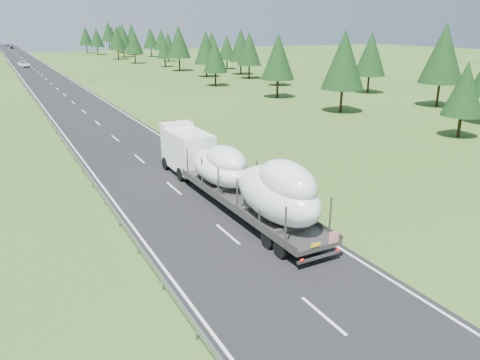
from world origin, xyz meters
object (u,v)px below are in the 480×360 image
boat_truck (235,173)px  distant_van (24,64)px  highway_sign (88,73)px  distant_car_dark (12,47)px  distant_car_blue (7,45)px

boat_truck → distant_van: 121.32m
highway_sign → boat_truck: 76.59m
distant_car_dark → boat_truck: bearing=-86.2°
highway_sign → boat_truck: size_ratio=0.13×
boat_truck → distant_car_blue: size_ratio=4.66×
distant_van → distant_car_dark: distant_van is taller
distant_van → distant_car_dark: (2.54, 112.91, -0.13)m
boat_truck → distant_car_dark: 234.15m
distant_van → distant_car_dark: size_ratio=1.47×
distant_car_blue → highway_sign: bearing=-92.0°
highway_sign → distant_car_dark: 157.85m
boat_truck → distant_car_blue: 264.23m
boat_truck → distant_car_dark: bearing=90.4°
distant_van → boat_truck: bearing=-93.3°
distant_car_dark → distant_car_blue: (-0.97, 30.07, 0.06)m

